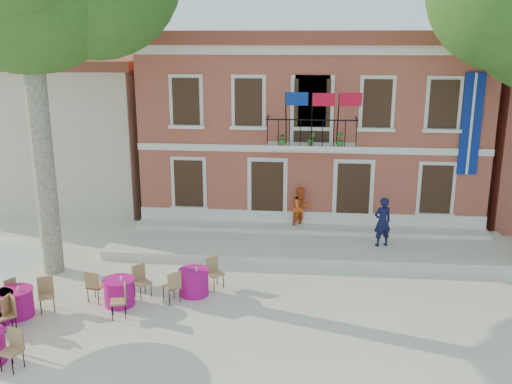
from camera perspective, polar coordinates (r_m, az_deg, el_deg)
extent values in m
plane|color=beige|center=(16.51, -1.90, -10.97)|extent=(90.00, 90.00, 0.00)
cube|color=#AC523E|center=(24.97, 5.55, 6.49)|extent=(13.00, 8.00, 7.00)
cube|color=brown|center=(24.67, 5.78, 15.13)|extent=(13.50, 8.50, 0.50)
cube|color=silver|center=(20.73, 5.78, 13.99)|extent=(13.30, 0.35, 0.35)
cube|color=silver|center=(20.58, 5.53, 4.59)|extent=(3.20, 0.90, 0.15)
cube|color=black|center=(20.02, 5.60, 7.19)|extent=(3.20, 0.04, 0.04)
cube|color=navy|center=(21.59, 20.71, 6.33)|extent=(0.70, 0.05, 3.60)
cube|color=navy|center=(19.60, 3.00, 9.28)|extent=(0.76, 0.27, 0.47)
cube|color=red|center=(19.58, 5.66, 9.22)|extent=(0.76, 0.29, 0.47)
cube|color=red|center=(19.61, 8.33, 9.14)|extent=(0.76, 0.27, 0.47)
imported|color=#26591E|center=(20.25, 2.71, 5.37)|extent=(0.43, 0.37, 0.48)
imported|color=#26591E|center=(20.23, 5.55, 5.31)|extent=(0.26, 0.21, 0.48)
imported|color=#26591E|center=(20.26, 8.39, 5.23)|extent=(0.27, 0.27, 0.48)
cube|color=beige|center=(28.43, -18.46, 5.84)|extent=(9.00, 9.00, 6.00)
cube|color=brown|center=(28.12, -19.02, 12.28)|extent=(9.40, 9.40, 0.40)
cube|color=silver|center=(20.38, 5.29, -5.31)|extent=(14.00, 3.40, 0.30)
cylinder|color=#A59E84|center=(18.54, -20.62, 4.13)|extent=(0.64, 0.64, 8.05)
imported|color=#0F1335|center=(20.01, 12.53, -2.93)|extent=(0.74, 0.62, 1.74)
imported|color=#E5561B|center=(21.30, 4.55, -1.65)|extent=(0.99, 0.97, 1.62)
cube|color=tan|center=(14.42, -23.30, -14.37)|extent=(0.52, 0.52, 0.95)
cylinder|color=#C01278|center=(16.90, -22.77, -10.21)|extent=(0.84, 0.84, 0.75)
cylinder|color=#C01278|center=(16.74, -22.90, -9.01)|extent=(0.90, 0.90, 0.02)
cube|color=tan|center=(16.83, -20.23, -9.66)|extent=(0.56, 0.56, 0.95)
cube|color=tan|center=(17.47, -24.02, -9.13)|extent=(0.58, 0.58, 0.95)
cube|color=tan|center=(16.29, -24.16, -10.95)|extent=(0.44, 0.44, 0.95)
cube|color=tan|center=(16.12, -23.73, -11.18)|extent=(0.59, 0.59, 0.95)
cube|color=tan|center=(17.27, -22.82, -9.29)|extent=(0.51, 0.51, 0.95)
cylinder|color=#C01278|center=(16.67, -13.52, -9.73)|extent=(0.84, 0.84, 0.75)
cylinder|color=#C01278|center=(16.51, -13.60, -8.52)|extent=(0.90, 0.90, 0.02)
cube|color=tan|center=(16.95, -11.29, -8.79)|extent=(0.59, 0.59, 0.95)
cube|color=tan|center=(17.01, -15.72, -8.99)|extent=(0.50, 0.50, 0.95)
cube|color=tan|center=(15.95, -13.60, -10.54)|extent=(0.52, 0.52, 0.95)
cylinder|color=#C01278|center=(16.91, -6.21, -9.00)|extent=(0.84, 0.84, 0.75)
cylinder|color=#C01278|center=(16.76, -6.25, -7.80)|extent=(0.90, 0.90, 0.02)
cube|color=tan|center=(16.53, -8.47, -9.29)|extent=(0.59, 0.59, 0.95)
cube|color=tan|center=(17.23, -4.08, -8.10)|extent=(0.59, 0.59, 0.95)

